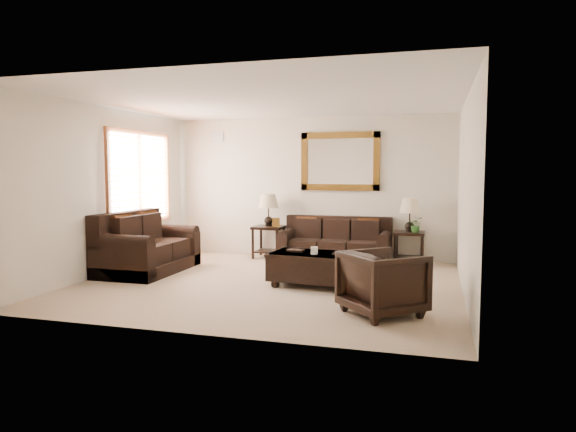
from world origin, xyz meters
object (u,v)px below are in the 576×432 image
(sofa, at_px, (336,245))
(end_table_left, at_px, (269,216))
(loveseat, at_px, (145,250))
(coffee_table, at_px, (319,266))
(armchair, at_px, (383,280))
(end_table_right, at_px, (410,221))

(sofa, relative_size, end_table_left, 1.63)
(loveseat, height_order, coffee_table, loveseat)
(sofa, relative_size, armchair, 2.43)
(sofa, distance_m, coffee_table, 2.09)
(loveseat, distance_m, end_table_left, 2.48)
(end_table_left, xyz_separation_m, end_table_right, (2.65, 0.01, -0.03))
(loveseat, bearing_deg, end_table_left, -39.31)
(sofa, xyz_separation_m, armchair, (1.19, -3.34, 0.12))
(coffee_table, bearing_deg, armchair, -45.40)
(end_table_right, bearing_deg, armchair, -92.18)
(coffee_table, bearing_deg, end_table_left, 129.73)
(loveseat, distance_m, armchair, 4.34)
(sofa, relative_size, end_table_right, 1.69)
(coffee_table, bearing_deg, sofa, 99.52)
(sofa, bearing_deg, coffee_table, -85.75)
(end_table_left, relative_size, armchair, 1.49)
(coffee_table, bearing_deg, end_table_right, 67.09)
(loveseat, distance_m, end_table_right, 4.62)
(sofa, relative_size, coffee_table, 1.35)
(end_table_right, distance_m, coffee_table, 2.51)
(end_table_right, bearing_deg, sofa, -176.20)
(end_table_left, bearing_deg, sofa, -3.29)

